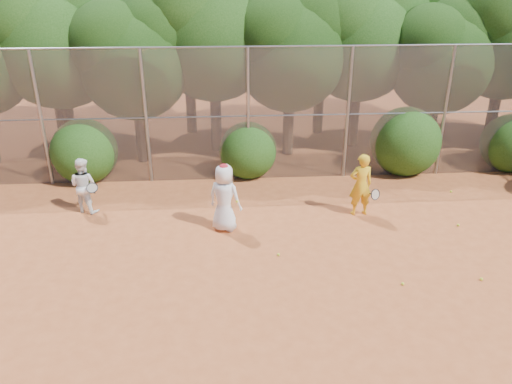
{
  "coord_description": "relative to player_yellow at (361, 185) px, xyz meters",
  "views": [
    {
      "loc": [
        -1.73,
        -8.39,
        6.03
      ],
      "look_at": [
        -1.0,
        2.5,
        1.1
      ],
      "focal_mm": 35.0,
      "sensor_mm": 36.0,
      "label": 1
    }
  ],
  "objects": [
    {
      "name": "fence_back",
      "position": [
        -1.92,
        2.67,
        1.21
      ],
      "size": [
        20.05,
        0.09,
        4.03
      ],
      "color": "gray",
      "rests_on": "ground"
    },
    {
      "name": "tree_6",
      "position": [
        3.75,
        4.7,
        2.62
      ],
      "size": [
        3.86,
        3.36,
        5.29
      ],
      "color": "black",
      "rests_on": "ground"
    },
    {
      "name": "tree_3",
      "position": [
        -3.74,
        5.51,
        3.55
      ],
      "size": [
        4.89,
        4.26,
        6.7
      ],
      "color": "black",
      "rests_on": "ground"
    },
    {
      "name": "bush_3",
      "position": [
        5.7,
        2.97,
        0.1
      ],
      "size": [
        1.9,
        1.9,
        1.9
      ],
      "primitive_type": "sphere",
      "color": "#1A3F0F",
      "rests_on": "ground"
    },
    {
      "name": "player_yellow",
      "position": [
        0.0,
        0.0,
        0.0
      ],
      "size": [
        0.83,
        0.54,
        1.69
      ],
      "rotation": [
        0.0,
        0.0,
        3.23
      ],
      "color": "gold",
      "rests_on": "ground"
    },
    {
      "name": "ball_4",
      "position": [
        -2.36,
        -1.99,
        -0.81
      ],
      "size": [
        0.07,
        0.07,
        0.07
      ],
      "primitive_type": "sphere",
      "color": "#CFE529",
      "rests_on": "ground"
    },
    {
      "name": "tree_7",
      "position": [
        6.26,
        5.31,
        3.43
      ],
      "size": [
        4.77,
        4.14,
        6.53
      ],
      "color": "black",
      "rests_on": "ground"
    },
    {
      "name": "bush_1",
      "position": [
        -2.8,
        2.97,
        0.05
      ],
      "size": [
        1.8,
        1.8,
        1.8
      ],
      "primitive_type": "sphere",
      "color": "#1A3F0F",
      "rests_on": "ground"
    },
    {
      "name": "tree_5",
      "position": [
        1.26,
        5.71,
        3.2
      ],
      "size": [
        4.51,
        3.92,
        6.17
      ],
      "color": "black",
      "rests_on": "ground"
    },
    {
      "name": "bush_0",
      "position": [
        -7.8,
        2.97,
        0.15
      ],
      "size": [
        2.0,
        2.0,
        2.0
      ],
      "primitive_type": "sphere",
      "color": "#1A3F0F",
      "rests_on": "ground"
    },
    {
      "name": "ball_5",
      "position": [
        3.07,
        1.18,
        -0.81
      ],
      "size": [
        0.07,
        0.07,
        0.07
      ],
      "primitive_type": "sphere",
      "color": "#CFE529",
      "rests_on": "ground"
    },
    {
      "name": "tree_1",
      "position": [
        -8.74,
        5.21,
        3.32
      ],
      "size": [
        4.64,
        4.03,
        6.35
      ],
      "color": "black",
      "rests_on": "ground"
    },
    {
      "name": "ball_2",
      "position": [
        0.09,
        -3.31,
        -0.81
      ],
      "size": [
        0.07,
        0.07,
        0.07
      ],
      "primitive_type": "sphere",
      "color": "#CFE529",
      "rests_on": "ground"
    },
    {
      "name": "tree_10",
      "position": [
        -4.74,
        7.71,
        3.78
      ],
      "size": [
        5.15,
        4.48,
        7.06
      ],
      "color": "black",
      "rests_on": "ground"
    },
    {
      "name": "player_teen",
      "position": [
        -3.56,
        -0.6,
        0.02
      ],
      "size": [
        1.0,
        0.87,
        1.75
      ],
      "rotation": [
        0.0,
        0.0,
        2.68
      ],
      "color": "white",
      "rests_on": "ground"
    },
    {
      "name": "tree_4",
      "position": [
        -1.25,
        4.91,
        2.91
      ],
      "size": [
        4.19,
        3.64,
        5.73
      ],
      "color": "black",
      "rests_on": "ground"
    },
    {
      "name": "tree_9",
      "position": [
        -9.74,
        7.51,
        3.49
      ],
      "size": [
        4.83,
        4.2,
        6.62
      ],
      "color": "black",
      "rests_on": "ground"
    },
    {
      "name": "tree_2",
      "position": [
        -6.25,
        4.5,
        2.74
      ],
      "size": [
        3.99,
        3.47,
        5.47
      ],
      "color": "black",
      "rests_on": "ground"
    },
    {
      "name": "ball_0",
      "position": [
        1.8,
        -3.25,
        -0.81
      ],
      "size": [
        0.07,
        0.07,
        0.07
      ],
      "primitive_type": "sphere",
      "color": "#CFE529",
      "rests_on": "ground"
    },
    {
      "name": "tree_11",
      "position": [
        0.26,
        7.31,
        3.32
      ],
      "size": [
        4.64,
        4.03,
        6.35
      ],
      "color": "black",
      "rests_on": "ground"
    },
    {
      "name": "ball_1",
      "position": [
        2.36,
        -0.86,
        -0.81
      ],
      "size": [
        0.07,
        0.07,
        0.07
      ],
      "primitive_type": "sphere",
      "color": "#CFE529",
      "rests_on": "ground"
    },
    {
      "name": "tree_12",
      "position": [
        4.76,
        7.91,
        3.67
      ],
      "size": [
        5.02,
        4.37,
        6.88
      ],
      "color": "black",
      "rests_on": "ground"
    },
    {
      "name": "bush_2",
      "position": [
        2.2,
        2.97,
        0.25
      ],
      "size": [
        2.2,
        2.2,
        2.2
      ],
      "primitive_type": "sphere",
      "color": "#1A3F0F",
      "rests_on": "ground"
    },
    {
      "name": "ground",
      "position": [
        -1.8,
        -3.33,
        -0.85
      ],
      "size": [
        80.0,
        80.0,
        0.0
      ],
      "primitive_type": "plane",
      "color": "#A54E25",
      "rests_on": "ground"
    },
    {
      "name": "player_white",
      "position": [
        -7.29,
        0.67,
        -0.09
      ],
      "size": [
        0.91,
        0.83,
        1.51
      ],
      "rotation": [
        0.0,
        0.0,
        2.75
      ],
      "color": "white",
      "rests_on": "ground"
    }
  ]
}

